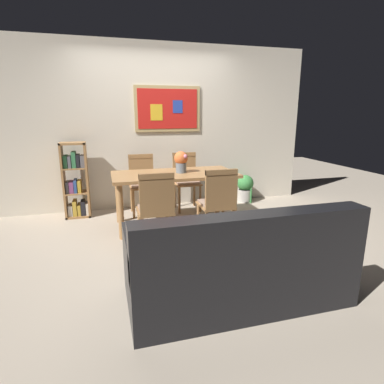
{
  "coord_description": "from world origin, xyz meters",
  "views": [
    {
      "loc": [
        -0.81,
        -3.72,
        1.53
      ],
      "look_at": [
        0.13,
        -0.35,
        0.65
      ],
      "focal_mm": 29.4,
      "sensor_mm": 36.0,
      "label": 1
    }
  ],
  "objects_px": {
    "potted_ivy": "(245,188)",
    "tv_remote": "(218,172)",
    "dining_chair_near_left": "(156,204)",
    "dining_chair_far_right": "(186,176)",
    "bookshelf": "(76,183)",
    "flower_vase": "(181,161)",
    "dining_table": "(175,180)",
    "leather_couch": "(238,266)",
    "dining_chair_far_left": "(142,179)",
    "dining_chair_near_right": "(218,199)"
  },
  "relations": [
    {
      "from": "potted_ivy",
      "to": "tv_remote",
      "type": "height_order",
      "value": "tv_remote"
    },
    {
      "from": "dining_chair_near_left",
      "to": "dining_chair_far_right",
      "type": "bearing_deg",
      "value": 63.65
    },
    {
      "from": "bookshelf",
      "to": "flower_vase",
      "type": "xyz_separation_m",
      "value": [
        1.43,
        -0.76,
        0.39
      ]
    },
    {
      "from": "dining_table",
      "to": "potted_ivy",
      "type": "xyz_separation_m",
      "value": [
        1.46,
        0.83,
        -0.4
      ]
    },
    {
      "from": "leather_couch",
      "to": "tv_remote",
      "type": "height_order",
      "value": "leather_couch"
    },
    {
      "from": "bookshelf",
      "to": "tv_remote",
      "type": "distance_m",
      "value": 2.13
    },
    {
      "from": "dining_chair_far_right",
      "to": "dining_chair_far_left",
      "type": "distance_m",
      "value": 0.71
    },
    {
      "from": "dining_table",
      "to": "bookshelf",
      "type": "relative_size",
      "value": 1.48
    },
    {
      "from": "dining_chair_near_right",
      "to": "tv_remote",
      "type": "height_order",
      "value": "dining_chair_near_right"
    },
    {
      "from": "dining_table",
      "to": "dining_chair_near_left",
      "type": "height_order",
      "value": "dining_chair_near_left"
    },
    {
      "from": "dining_chair_far_left",
      "to": "flower_vase",
      "type": "height_order",
      "value": "flower_vase"
    },
    {
      "from": "dining_chair_near_left",
      "to": "leather_couch",
      "type": "distance_m",
      "value": 1.31
    },
    {
      "from": "dining_chair_near_left",
      "to": "potted_ivy",
      "type": "distance_m",
      "value": 2.44
    },
    {
      "from": "dining_chair_far_left",
      "to": "tv_remote",
      "type": "relative_size",
      "value": 5.8
    },
    {
      "from": "potted_ivy",
      "to": "dining_chair_near_left",
      "type": "bearing_deg",
      "value": -139.43
    },
    {
      "from": "dining_chair_far_right",
      "to": "dining_chair_near_right",
      "type": "xyz_separation_m",
      "value": [
        0.02,
        -1.44,
        0.0
      ]
    },
    {
      "from": "flower_vase",
      "to": "tv_remote",
      "type": "xyz_separation_m",
      "value": [
        0.47,
        -0.17,
        -0.15
      ]
    },
    {
      "from": "flower_vase",
      "to": "tv_remote",
      "type": "height_order",
      "value": "flower_vase"
    },
    {
      "from": "dining_chair_far_right",
      "to": "tv_remote",
      "type": "distance_m",
      "value": 0.95
    },
    {
      "from": "dining_chair_near_right",
      "to": "dining_chair_near_left",
      "type": "bearing_deg",
      "value": -177.89
    },
    {
      "from": "dining_chair_near_right",
      "to": "leather_couch",
      "type": "distance_m",
      "value": 1.27
    },
    {
      "from": "dining_chair_far_left",
      "to": "dining_chair_near_right",
      "type": "bearing_deg",
      "value": -62.77
    },
    {
      "from": "dining_table",
      "to": "dining_chair_far_left",
      "type": "height_order",
      "value": "dining_chair_far_left"
    },
    {
      "from": "dining_chair_near_left",
      "to": "bookshelf",
      "type": "distance_m",
      "value": 1.78
    },
    {
      "from": "dining_chair_far_right",
      "to": "flower_vase",
      "type": "height_order",
      "value": "flower_vase"
    },
    {
      "from": "dining_chair_far_left",
      "to": "potted_ivy",
      "type": "distance_m",
      "value": 1.84
    },
    {
      "from": "leather_couch",
      "to": "potted_ivy",
      "type": "bearing_deg",
      "value": 63.84
    },
    {
      "from": "leather_couch",
      "to": "flower_vase",
      "type": "relative_size",
      "value": 6.19
    },
    {
      "from": "dining_table",
      "to": "leather_couch",
      "type": "height_order",
      "value": "leather_couch"
    },
    {
      "from": "dining_chair_near_left",
      "to": "dining_chair_near_right",
      "type": "bearing_deg",
      "value": 2.11
    },
    {
      "from": "leather_couch",
      "to": "dining_chair_near_right",
      "type": "bearing_deg",
      "value": 77.51
    },
    {
      "from": "dining_chair_far_right",
      "to": "leather_couch",
      "type": "bearing_deg",
      "value": -95.34
    },
    {
      "from": "dining_chair_near_right",
      "to": "flower_vase",
      "type": "height_order",
      "value": "flower_vase"
    },
    {
      "from": "dining_table",
      "to": "dining_chair_near_right",
      "type": "relative_size",
      "value": 1.83
    },
    {
      "from": "dining_table",
      "to": "bookshelf",
      "type": "xyz_separation_m",
      "value": [
        -1.33,
        0.76,
        -0.13
      ]
    },
    {
      "from": "dining_chair_near_left",
      "to": "dining_table",
      "type": "bearing_deg",
      "value": 62.86
    },
    {
      "from": "tv_remote",
      "to": "flower_vase",
      "type": "bearing_deg",
      "value": 160.05
    },
    {
      "from": "dining_table",
      "to": "potted_ivy",
      "type": "relative_size",
      "value": 3.25
    },
    {
      "from": "potted_ivy",
      "to": "flower_vase",
      "type": "distance_m",
      "value": 1.72
    },
    {
      "from": "dining_table",
      "to": "dining_chair_far_right",
      "type": "distance_m",
      "value": 0.81
    },
    {
      "from": "dining_chair_near_right",
      "to": "tv_remote",
      "type": "distance_m",
      "value": 0.62
    },
    {
      "from": "bookshelf",
      "to": "flower_vase",
      "type": "height_order",
      "value": "bookshelf"
    },
    {
      "from": "flower_vase",
      "to": "dining_chair_near_right",
      "type": "bearing_deg",
      "value": -69.18
    },
    {
      "from": "dining_chair_far_left",
      "to": "leather_couch",
      "type": "bearing_deg",
      "value": -80.16
    },
    {
      "from": "dining_chair_near_left",
      "to": "flower_vase",
      "type": "distance_m",
      "value": 0.96
    },
    {
      "from": "dining_chair_far_right",
      "to": "potted_ivy",
      "type": "bearing_deg",
      "value": 5.33
    },
    {
      "from": "leather_couch",
      "to": "dining_chair_far_left",
      "type": "bearing_deg",
      "value": 99.84
    },
    {
      "from": "dining_chair_far_left",
      "to": "bookshelf",
      "type": "bearing_deg",
      "value": 176.21
    },
    {
      "from": "dining_chair_near_right",
      "to": "tv_remote",
      "type": "relative_size",
      "value": 5.8
    },
    {
      "from": "tv_remote",
      "to": "dining_chair_far_left",
      "type": "bearing_deg",
      "value": 136.81
    }
  ]
}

